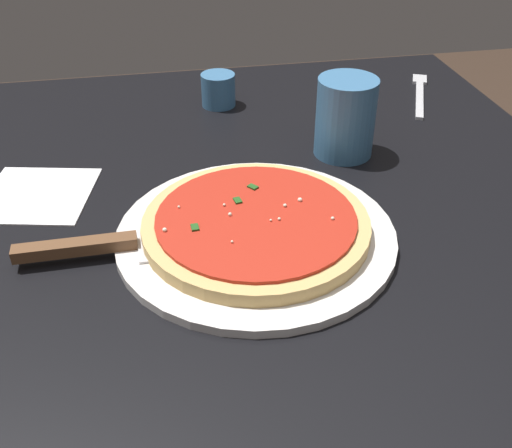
{
  "coord_description": "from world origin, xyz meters",
  "views": [
    {
      "loc": [
        0.58,
        -0.14,
        1.15
      ],
      "look_at": [
        0.04,
        -0.04,
        0.76
      ],
      "focal_mm": 42.08,
      "sensor_mm": 36.0,
      "label": 1
    }
  ],
  "objects_px": {
    "serving_plate": "(256,235)",
    "napkin_folded_right": "(37,195)",
    "pizza_server": "(114,244)",
    "pizza": "(256,224)",
    "fork": "(420,93)",
    "cup_small_sauce": "(218,90)",
    "cup_tall_drink": "(345,117)"
  },
  "relations": [
    {
      "from": "cup_tall_drink",
      "to": "napkin_folded_right",
      "type": "bearing_deg",
      "value": -84.81
    },
    {
      "from": "serving_plate",
      "to": "fork",
      "type": "height_order",
      "value": "serving_plate"
    },
    {
      "from": "pizza",
      "to": "pizza_server",
      "type": "height_order",
      "value": "pizza"
    },
    {
      "from": "cup_tall_drink",
      "to": "pizza_server",
      "type": "bearing_deg",
      "value": -60.02
    },
    {
      "from": "pizza_server",
      "to": "serving_plate",
      "type": "bearing_deg",
      "value": 90.87
    },
    {
      "from": "pizza_server",
      "to": "fork",
      "type": "xyz_separation_m",
      "value": [
        -0.36,
        0.51,
        -0.01
      ]
    },
    {
      "from": "pizza_server",
      "to": "cup_tall_drink",
      "type": "xyz_separation_m",
      "value": [
        -0.18,
        0.31,
        0.04
      ]
    },
    {
      "from": "pizza",
      "to": "pizza_server",
      "type": "distance_m",
      "value": 0.16
    },
    {
      "from": "cup_small_sauce",
      "to": "napkin_folded_right",
      "type": "distance_m",
      "value": 0.35
    },
    {
      "from": "napkin_folded_right",
      "to": "fork",
      "type": "distance_m",
      "value": 0.64
    },
    {
      "from": "pizza",
      "to": "serving_plate",
      "type": "bearing_deg",
      "value": 39.02
    },
    {
      "from": "napkin_folded_right",
      "to": "fork",
      "type": "xyz_separation_m",
      "value": [
        -0.21,
        0.61,
        0.0
      ]
    },
    {
      "from": "cup_tall_drink",
      "to": "cup_small_sauce",
      "type": "distance_m",
      "value": 0.25
    },
    {
      "from": "napkin_folded_right",
      "to": "fork",
      "type": "bearing_deg",
      "value": 109.54
    },
    {
      "from": "serving_plate",
      "to": "pizza_server",
      "type": "relative_size",
      "value": 1.43
    },
    {
      "from": "cup_tall_drink",
      "to": "napkin_folded_right",
      "type": "relative_size",
      "value": 0.82
    },
    {
      "from": "pizza_server",
      "to": "napkin_folded_right",
      "type": "bearing_deg",
      "value": -145.78
    },
    {
      "from": "pizza",
      "to": "cup_tall_drink",
      "type": "bearing_deg",
      "value": 138.54
    },
    {
      "from": "serving_plate",
      "to": "napkin_folded_right",
      "type": "bearing_deg",
      "value": -119.11
    },
    {
      "from": "cup_tall_drink",
      "to": "fork",
      "type": "distance_m",
      "value": 0.27
    },
    {
      "from": "pizza_server",
      "to": "napkin_folded_right",
      "type": "height_order",
      "value": "pizza_server"
    },
    {
      "from": "serving_plate",
      "to": "napkin_folded_right",
      "type": "relative_size",
      "value": 2.37
    },
    {
      "from": "pizza",
      "to": "cup_small_sauce",
      "type": "height_order",
      "value": "cup_small_sauce"
    },
    {
      "from": "pizza_server",
      "to": "fork",
      "type": "bearing_deg",
      "value": 125.26
    },
    {
      "from": "serving_plate",
      "to": "cup_small_sauce",
      "type": "relative_size",
      "value": 5.74
    },
    {
      "from": "pizza",
      "to": "pizza_server",
      "type": "xyz_separation_m",
      "value": [
        0.0,
        -0.16,
        -0.0
      ]
    },
    {
      "from": "serving_plate",
      "to": "pizza_server",
      "type": "xyz_separation_m",
      "value": [
        0.0,
        -0.16,
        0.01
      ]
    },
    {
      "from": "cup_tall_drink",
      "to": "fork",
      "type": "bearing_deg",
      "value": 132.59
    },
    {
      "from": "pizza",
      "to": "napkin_folded_right",
      "type": "xyz_separation_m",
      "value": [
        -0.14,
        -0.25,
        -0.02
      ]
    },
    {
      "from": "pizza",
      "to": "cup_small_sauce",
      "type": "xyz_separation_m",
      "value": [
        -0.38,
        0.01,
        0.01
      ]
    },
    {
      "from": "serving_plate",
      "to": "fork",
      "type": "bearing_deg",
      "value": 135.43
    },
    {
      "from": "pizza",
      "to": "cup_small_sauce",
      "type": "bearing_deg",
      "value": 178.64
    }
  ]
}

